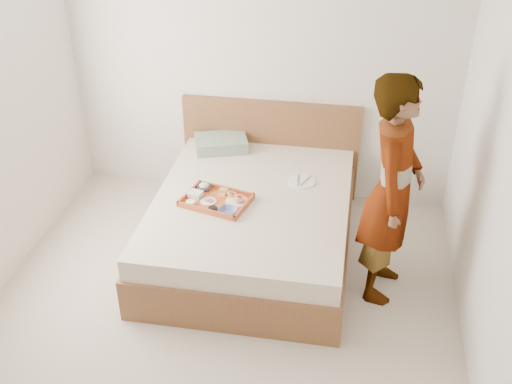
{
  "coord_description": "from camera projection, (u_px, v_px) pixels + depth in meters",
  "views": [
    {
      "loc": [
        0.85,
        -3.12,
        3.2
      ],
      "look_at": [
        0.15,
        0.9,
        0.65
      ],
      "focal_mm": 43.31,
      "sensor_mm": 36.0,
      "label": 1
    }
  ],
  "objects": [
    {
      "name": "person",
      "position": [
        392.0,
        191.0,
        4.39
      ],
      "size": [
        0.52,
        0.7,
        1.77
      ],
      "primitive_type": "imported",
      "rotation": [
        0.0,
        0.0,
        1.41
      ],
      "color": "silver",
      "rests_on": "ground"
    },
    {
      "name": "plastic_tub",
      "position": [
        195.0,
        194.0,
        4.94
      ],
      "size": [
        0.13,
        0.11,
        0.05
      ],
      "primitive_type": "cube",
      "rotation": [
        0.0,
        0.0,
        -0.25
      ],
      "color": "silver",
      "rests_on": "tray"
    },
    {
      "name": "navy_bowl_big",
      "position": [
        228.0,
        211.0,
        4.75
      ],
      "size": [
        0.18,
        0.18,
        0.04
      ],
      "primitive_type": "imported",
      "rotation": [
        0.0,
        0.0,
        -0.25
      ],
      "color": "navy",
      "rests_on": "tray"
    },
    {
      "name": "bed",
      "position": [
        252.0,
        225.0,
        5.11
      ],
      "size": [
        1.65,
        2.0,
        0.53
      ],
      "primitive_type": "cube",
      "color": "brown",
      "rests_on": "ground"
    },
    {
      "name": "headboard",
      "position": [
        270.0,
        148.0,
        5.81
      ],
      "size": [
        1.65,
        0.06,
        0.95
      ],
      "primitive_type": "cube",
      "color": "brown",
      "rests_on": "ground"
    },
    {
      "name": "pillow",
      "position": [
        221.0,
        143.0,
        5.65
      ],
      "size": [
        0.54,
        0.45,
        0.11
      ],
      "primitive_type": "cube",
      "rotation": [
        0.0,
        0.0,
        0.33
      ],
      "color": "gray",
      "rests_on": "bed"
    },
    {
      "name": "dinner_plate",
      "position": [
        302.0,
        182.0,
        5.17
      ],
      "size": [
        0.27,
        0.27,
        0.01
      ],
      "primitive_type": "cylinder",
      "rotation": [
        0.0,
        0.0,
        -0.22
      ],
      "color": "white",
      "rests_on": "bed"
    },
    {
      "name": "prawn_plate",
      "position": [
        237.0,
        201.0,
        4.89
      ],
      "size": [
        0.22,
        0.22,
        0.01
      ],
      "primitive_type": "cylinder",
      "rotation": [
        0.0,
        0.0,
        -0.25
      ],
      "color": "white",
      "rests_on": "tray"
    },
    {
      "name": "ground",
      "position": [
        214.0,
        332.0,
        4.43
      ],
      "size": [
        3.5,
        4.0,
        0.01
      ],
      "primitive_type": "cube",
      "color": "#BEB1A0",
      "rests_on": "ground"
    },
    {
      "name": "wall_right",
      "position": [
        507.0,
        203.0,
        3.49
      ],
      "size": [
        0.01,
        4.0,
        2.6
      ],
      "primitive_type": "cube",
      "color": "silver",
      "rests_on": "ground"
    },
    {
      "name": "tray",
      "position": [
        216.0,
        200.0,
        4.9
      ],
      "size": [
        0.59,
        0.49,
        0.05
      ],
      "primitive_type": "cube",
      "rotation": [
        0.0,
        0.0,
        -0.25
      ],
      "color": "#B14922",
      "rests_on": "bed"
    },
    {
      "name": "sauce_dish",
      "position": [
        213.0,
        209.0,
        4.78
      ],
      "size": [
        0.09,
        0.09,
        0.03
      ],
      "primitive_type": "cylinder",
      "rotation": [
        0.0,
        0.0,
        -0.25
      ],
      "color": "black",
      "rests_on": "tray"
    },
    {
      "name": "meat_plate",
      "position": [
        208.0,
        201.0,
        4.89
      ],
      "size": [
        0.15,
        0.15,
        0.01
      ],
      "primitive_type": "cylinder",
      "rotation": [
        0.0,
        0.0,
        -0.25
      ],
      "color": "white",
      "rests_on": "tray"
    },
    {
      "name": "wall_back",
      "position": [
        261.0,
        62.0,
        5.41
      ],
      "size": [
        3.5,
        0.01,
        2.6
      ],
      "primitive_type": "cube",
      "color": "silver",
      "rests_on": "ground"
    },
    {
      "name": "cheese_round",
      "position": [
        191.0,
        203.0,
        4.86
      ],
      "size": [
        0.09,
        0.09,
        0.03
      ],
      "primitive_type": "cylinder",
      "rotation": [
        0.0,
        0.0,
        -0.25
      ],
      "color": "white",
      "rests_on": "tray"
    },
    {
      "name": "salad_bowl",
      "position": [
        204.0,
        187.0,
        5.04
      ],
      "size": [
        0.14,
        0.14,
        0.04
      ],
      "primitive_type": "imported",
      "rotation": [
        0.0,
        0.0,
        -0.25
      ],
      "color": "navy",
      "rests_on": "tray"
    },
    {
      "name": "bread_plate",
      "position": [
        225.0,
        194.0,
        4.98
      ],
      "size": [
        0.15,
        0.15,
        0.01
      ],
      "primitive_type": "cylinder",
      "rotation": [
        0.0,
        0.0,
        -0.25
      ],
      "color": "orange",
      "rests_on": "tray"
    }
  ]
}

